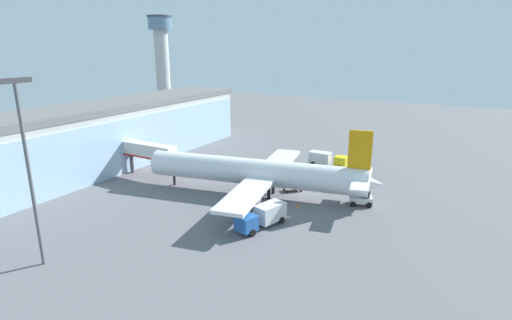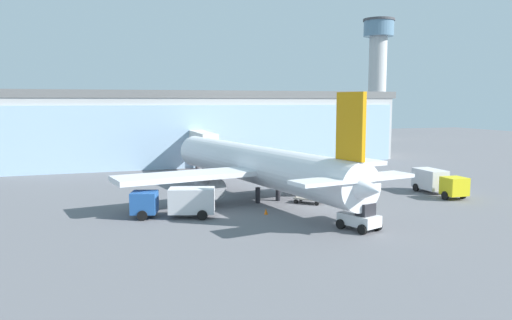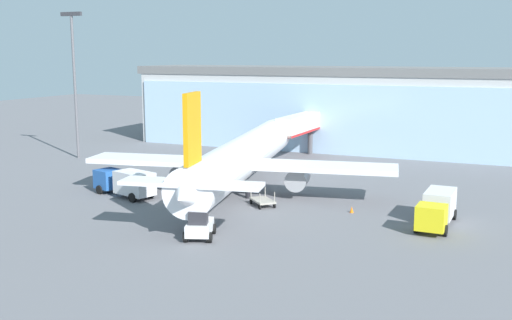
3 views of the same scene
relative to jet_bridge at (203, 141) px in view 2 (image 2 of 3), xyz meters
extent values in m
plane|color=slate|center=(3.61, -27.37, -4.54)|extent=(240.00, 240.00, 0.00)
cube|color=#B4B4B4|center=(3.61, 11.44, 0.87)|extent=(64.01, 13.16, 10.82)
cube|color=#9EBEDA|center=(3.69, 5.14, 0.33)|extent=(62.58, 1.13, 9.74)
cube|color=slate|center=(3.61, 11.44, 6.88)|extent=(65.29, 13.42, 1.20)
cube|color=beige|center=(0.00, -0.11, 0.19)|extent=(2.45, 11.49, 2.40)
cube|color=red|center=(0.00, -0.11, -0.86)|extent=(2.49, 11.49, 0.30)
cylinder|color=#4C4C51|center=(0.09, 4.19, -2.78)|extent=(0.70, 0.70, 3.53)
cylinder|color=#B7B7B7|center=(59.42, 48.83, 9.32)|extent=(4.78, 4.78, 27.72)
cylinder|color=slate|center=(59.42, 48.83, 25.18)|extent=(8.04, 8.04, 4.00)
cylinder|color=#3F3F44|center=(59.42, 48.83, 27.48)|extent=(8.44, 8.44, 0.60)
cylinder|color=silver|center=(1.19, -20.65, -0.92)|extent=(10.35, 34.05, 4.04)
cone|color=silver|center=(-2.00, -4.01, -0.92)|extent=(4.53, 3.71, 4.04)
cone|color=silver|center=(4.39, -37.30, -0.92)|extent=(4.32, 4.61, 3.63)
cube|color=silver|center=(1.51, -22.32, -1.33)|extent=(31.10, 9.94, 0.50)
cube|color=silver|center=(4.20, -36.31, -0.32)|extent=(11.26, 4.43, 0.30)
cube|color=orange|center=(4.11, -35.82, 3.81)|extent=(0.96, 3.21, 5.43)
cylinder|color=gray|center=(-4.34, -22.93, -2.68)|extent=(2.67, 3.54, 2.10)
cylinder|color=gray|center=(7.18, -20.72, -2.68)|extent=(2.67, 3.54, 2.10)
cylinder|color=black|center=(0.51, -23.53, -3.74)|extent=(0.50, 0.50, 1.60)
cylinder|color=black|center=(2.89, -23.07, -3.74)|extent=(0.50, 0.50, 1.60)
cylinder|color=black|center=(-1.43, -6.95, -3.74)|extent=(0.40, 0.40, 1.60)
cube|color=#2659A5|center=(-11.14, -26.47, -3.14)|extent=(2.74, 2.74, 1.90)
cube|color=silver|center=(-7.11, -27.66, -2.99)|extent=(4.46, 3.25, 2.20)
cylinder|color=black|center=(-11.45, -27.52, -4.09)|extent=(0.95, 0.54, 0.90)
cylinder|color=black|center=(-10.83, -25.41, -4.09)|extent=(0.95, 0.54, 0.90)
cylinder|color=black|center=(-6.47, -29.00, -4.09)|extent=(0.95, 0.54, 0.90)
cylinder|color=black|center=(-5.84, -26.89, -4.09)|extent=(0.95, 0.54, 0.90)
cube|color=yellow|center=(20.90, -28.24, -3.14)|extent=(2.27, 2.27, 1.90)
cube|color=silver|center=(21.03, -24.05, -2.99)|extent=(2.32, 4.07, 2.20)
cylinder|color=black|center=(22.00, -28.28, -4.09)|extent=(0.33, 0.91, 0.90)
cylinder|color=black|center=(19.80, -28.21, -4.09)|extent=(0.33, 0.91, 0.90)
cylinder|color=black|center=(22.16, -23.08, -4.09)|extent=(0.33, 0.91, 0.90)
cylinder|color=black|center=(19.96, -23.01, -4.09)|extent=(0.33, 0.91, 0.90)
cube|color=#9E998C|center=(5.39, -25.29, -4.02)|extent=(3.11, 3.11, 0.16)
cylinder|color=black|center=(6.69, -25.57, -4.32)|extent=(0.40, 0.40, 0.44)
cylinder|color=#9E998C|center=(6.69, -25.57, -3.49)|extent=(0.08, 0.08, 0.90)
cylinder|color=black|center=(5.68, -26.59, -4.32)|extent=(0.40, 0.40, 0.44)
cylinder|color=#9E998C|center=(5.68, -26.59, -3.49)|extent=(0.08, 0.08, 0.90)
cylinder|color=black|center=(5.10, -23.99, -4.32)|extent=(0.40, 0.40, 0.44)
cylinder|color=#9E998C|center=(5.10, -23.99, -3.49)|extent=(0.08, 0.08, 0.90)
cylinder|color=black|center=(4.09, -25.01, -4.32)|extent=(0.40, 0.40, 0.44)
cylinder|color=#9E998C|center=(4.09, -25.01, -3.49)|extent=(0.08, 0.08, 0.90)
cube|color=silver|center=(4.83, -36.23, -3.69)|extent=(2.79, 3.62, 0.90)
cube|color=#26262B|center=(5.05, -36.83, -2.74)|extent=(1.66, 1.42, 1.00)
cylinder|color=black|center=(3.60, -35.49, -4.14)|extent=(0.60, 0.87, 0.80)
cylinder|color=black|center=(5.29, -34.87, -4.14)|extent=(0.60, 0.87, 0.80)
cylinder|color=black|center=(4.37, -37.59, -4.14)|extent=(0.60, 0.87, 0.80)
cylinder|color=black|center=(6.06, -36.97, -4.14)|extent=(0.60, 0.87, 0.80)
cone|color=orange|center=(-0.44, -28.65, -4.27)|extent=(0.36, 0.36, 0.55)
cone|color=orange|center=(13.58, -24.33, -4.27)|extent=(0.36, 0.36, 0.55)
camera|label=1|loc=(-49.51, -49.19, 17.45)|focal=28.00mm
camera|label=2|loc=(-15.55, -70.91, 5.78)|focal=35.00mm
camera|label=3|loc=(26.48, -74.87, 9.35)|focal=42.00mm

